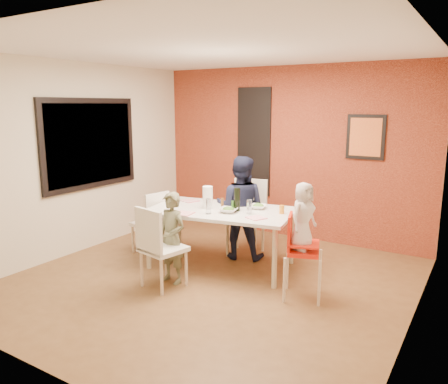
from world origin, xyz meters
The scene contains 35 objects.
ground centered at (0.00, 0.00, 0.00)m, with size 4.50×4.50×0.00m, color brown.
ceiling centered at (0.00, 0.00, 2.70)m, with size 4.50×4.50×0.02m, color white.
wall_back centered at (0.00, 2.25, 1.35)m, with size 4.50×0.02×2.70m, color beige.
wall_front centered at (0.00, -2.25, 1.35)m, with size 4.50×0.02×2.70m, color beige.
wall_left centered at (-2.25, 0.00, 1.35)m, with size 0.02×4.50×2.70m, color beige.
wall_right centered at (2.25, 0.00, 1.35)m, with size 0.02×4.50×2.70m, color beige.
brick_accent_wall centered at (0.00, 2.23, 1.35)m, with size 4.50×0.02×2.70m, color maroon.
picture_window_frame centered at (-2.22, 0.20, 1.55)m, with size 0.05×1.70×1.30m, color black.
picture_window_pane centered at (-2.21, 0.20, 1.55)m, with size 0.02×1.55×1.15m, color black.
glassblock_strip centered at (-0.60, 2.21, 1.50)m, with size 0.55×0.03×1.70m, color silver.
glassblock_surround centered at (-0.60, 2.21, 1.50)m, with size 0.60×0.03×1.76m, color black.
art_print_frame centered at (1.20, 2.21, 1.65)m, with size 0.54×0.03×0.64m, color black.
art_print_canvas centered at (1.20, 2.19, 1.65)m, with size 0.44×0.01×0.54m, color orange.
dining_table centered at (-0.16, 0.48, 0.70)m, with size 2.00×1.33×0.77m.
chair_near centered at (-0.40, -0.52, 0.54)m, with size 0.53×0.53×0.97m.
chair_far centered at (-0.13, 1.17, 0.59)m, with size 0.57×0.57×1.06m.
chair_left centered at (-1.24, 0.38, 0.51)m, with size 0.48×0.48×0.91m.
high_chair centered at (1.08, 0.13, 0.57)m, with size 0.50×0.50×0.94m.
child_near centered at (-0.38, -0.27, 0.55)m, with size 0.40×0.26×1.10m, color brown.
child_far centered at (-0.12, 0.91, 0.71)m, with size 0.69×0.54×1.43m, color black.
toddler centered at (1.10, 0.14, 0.93)m, with size 0.36×0.24×0.74m, color beige.
plate_near_left centered at (-0.43, 0.03, 0.78)m, with size 0.23×0.23×0.01m, color white.
plate_far_mid centered at (-0.20, 0.88, 0.78)m, with size 0.21×0.21×0.01m, color silver.
plate_near_right centered at (0.44, 0.32, 0.78)m, with size 0.20×0.20×0.01m, color white.
plate_far_left centered at (-0.80, 0.67, 0.78)m, with size 0.21×0.21×0.01m, color white.
salad_bowl_a centered at (0.01, 0.39, 0.80)m, with size 0.23×0.23×0.06m, color silver.
salad_bowl_b centered at (0.24, 0.77, 0.80)m, with size 0.22×0.22×0.05m, color white.
wine_bottle centered at (0.06, 0.52, 0.92)m, with size 0.08×0.08×0.30m, color black.
wine_glass_a centered at (-0.17, 0.21, 0.87)m, with size 0.07×0.07×0.19m, color silver.
wine_glass_b centered at (0.26, 0.47, 0.86)m, with size 0.06×0.06×0.18m, color silver.
paper_towel_roll centered at (-0.33, 0.44, 0.92)m, with size 0.13×0.13×0.29m, color white.
condiment_red centered at (0.02, 0.55, 0.85)m, with size 0.04×0.04×0.15m, color red.
condiment_green centered at (0.01, 0.49, 0.84)m, with size 0.03×0.03×0.13m, color #2F6722.
condiment_brown centered at (-0.15, 0.50, 0.84)m, with size 0.04×0.04×0.15m, color brown.
sippy_cup centered at (0.60, 0.69, 0.83)m, with size 0.06×0.06×0.11m, color orange.
Camera 1 is at (2.76, -4.18, 2.11)m, focal length 35.00 mm.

